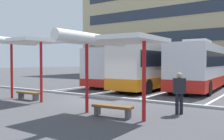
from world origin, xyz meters
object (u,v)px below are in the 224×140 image
Objects in this scene: bench_2 at (28,94)px; waiting_shelter_1 at (21,43)px; waiting_shelter_2 at (109,42)px; waiting_passenger_1 at (179,90)px; coach_bus_2 at (201,67)px; coach_bus_0 at (126,67)px; bench_3 at (112,108)px; coach_bus_1 at (160,66)px.

waiting_shelter_1 is at bearing -90.00° from bench_2.
bench_2 is 0.36× the size of waiting_shelter_2.
waiting_passenger_1 is (8.33, 1.00, 0.65)m from bench_2.
coach_bus_0 is at bearing 176.84° from coach_bus_2.
coach_bus_0 reaches higher than bench_3.
waiting_shelter_2 is 2.55× the size of bench_3.
waiting_shelter_2 is (6.76, -12.32, 1.19)m from coach_bus_0.
coach_bus_2 is (6.95, -0.38, 0.06)m from coach_bus_0.
waiting_passenger_1 is (1.95, 1.94, 0.65)m from bench_3.
bench_3 is at bearing -4.80° from waiting_shelter_1.
waiting_passenger_1 is at bearing 6.84° from bench_2.
coach_bus_2 reaches higher than waiting_shelter_2.
coach_bus_0 is 6.69× the size of waiting_passenger_1.
bench_2 is at bearing 169.84° from waiting_shelter_2.
coach_bus_0 reaches higher than waiting_passenger_1.
waiting_shelter_2 is 3.45m from waiting_passenger_1.
waiting_passenger_1 is (8.71, -10.17, -0.68)m from coach_bus_0.
waiting_shelter_1 reaches higher than waiting_shelter_2.
waiting_passenger_1 is at bearing -49.44° from coach_bus_0.
bench_2 is at bearing -173.16° from waiting_passenger_1.
coach_bus_0 is 0.94× the size of coach_bus_1.
waiting_shelter_1 is at bearing -120.40° from coach_bus_2.
bench_3 is at bearing -90.93° from coach_bus_2.
coach_bus_1 is 10.70m from waiting_passenger_1.
waiting_shelter_1 is at bearing -170.40° from waiting_passenger_1.
waiting_shelter_1 is (-3.36, -10.85, 1.38)m from coach_bus_1.
waiting_shelter_2 is 2.52× the size of waiting_passenger_1.
waiting_shelter_2 is at bearing -90.91° from coach_bus_2.
bench_2 is (0.00, 0.41, -2.82)m from waiting_shelter_1.
coach_bus_1 is 11.87m from bench_3.
coach_bus_1 is 7.20× the size of bench_3.
waiting_shelter_2 is at bearing -10.16° from bench_2.
bench_2 is at bearing -121.33° from coach_bus_2.
waiting_shelter_1 is 2.48× the size of waiting_passenger_1.
coach_bus_2 is at bearing 89.07° from bench_3.
bench_3 is at bearing 90.00° from waiting_shelter_2.
coach_bus_0 is at bearing 118.75° from waiting_shelter_2.
coach_bus_1 reaches higher than bench_3.
coach_bus_1 is at bearing 117.76° from waiting_passenger_1.
coach_bus_2 reaches higher than waiting_passenger_1.
coach_bus_1 is 2.83× the size of waiting_shelter_2.
coach_bus_0 is 1.11× the size of coach_bus_2.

